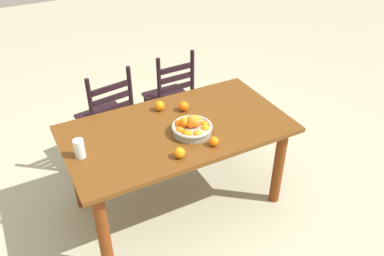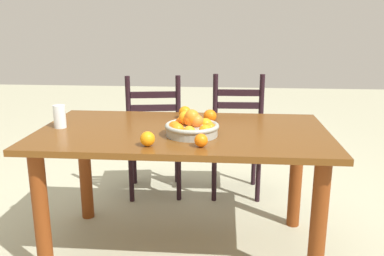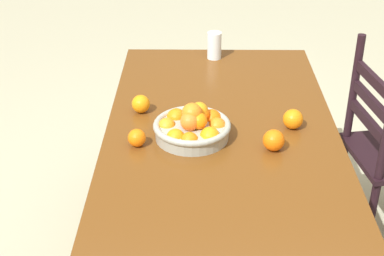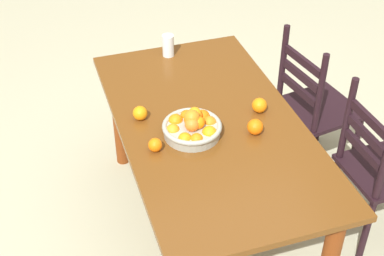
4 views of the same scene
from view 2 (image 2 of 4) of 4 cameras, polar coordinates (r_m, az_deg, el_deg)
ground_plane at (r=2.56m, az=-1.21°, el=-16.20°), size 12.00×12.00×0.00m
dining_table at (r=2.30m, az=-1.30°, el=-3.13°), size 1.60×0.88×0.73m
chair_near_window at (r=3.12m, az=-5.23°, el=-1.48°), size 0.47×0.47×0.94m
chair_by_cabinet at (r=3.10m, az=6.16°, el=-1.32°), size 0.39×0.39×0.95m
fruit_bowl at (r=2.15m, az=-0.06°, el=0.22°), size 0.29×0.29×0.14m
orange_loose_0 at (r=2.42m, az=2.51°, el=1.68°), size 0.08×0.08×0.08m
orange_loose_1 at (r=1.98m, az=-6.20°, el=-1.51°), size 0.07×0.07×0.07m
orange_loose_2 at (r=2.52m, az=-1.00°, el=2.20°), size 0.08×0.08×0.08m
orange_loose_3 at (r=1.96m, az=1.27°, el=-1.72°), size 0.06×0.06×0.06m
drinking_glass at (r=2.41m, az=-17.93°, el=1.53°), size 0.07×0.07×0.13m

